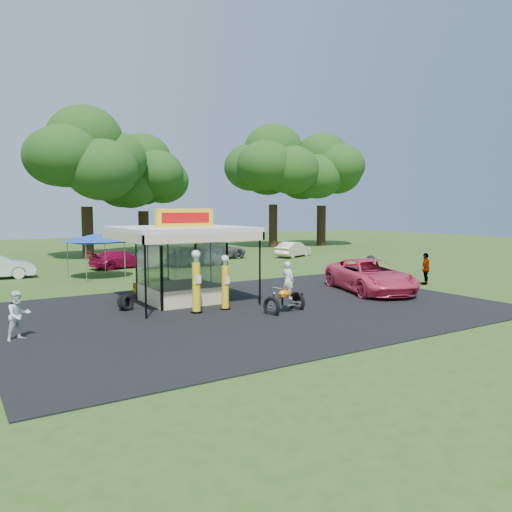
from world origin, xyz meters
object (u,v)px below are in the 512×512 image
object	(u,v)px
kiosk_car	(163,285)
spectator_east_b	(426,269)
gas_pump_left	(196,283)
a_frame_sign	(404,285)
motorcycle	(287,292)
bg_car_b	(121,259)
tent_west	(96,238)
pink_sedan	(370,276)
bg_car_c	(196,255)
spectator_east_a	(370,270)
bg_car_d	(217,250)
bg_car_e	(293,249)
gas_station_kiosk	(181,263)
tent_east	(180,232)
gas_pump_right	(225,284)
spectator_west	(18,316)

from	to	relation	value
kiosk_car	spectator_east_b	distance (m)	14.27
gas_pump_left	a_frame_sign	world-z (taller)	gas_pump_left
motorcycle	bg_car_b	world-z (taller)	motorcycle
kiosk_car	tent_west	distance (m)	8.28
tent_west	kiosk_car	bearing A→B (deg)	-82.25
pink_sedan	bg_car_c	bearing A→B (deg)	116.57
spectator_east_a	bg_car_d	size ratio (longest dim) A/B	0.32
pink_sedan	bg_car_e	size ratio (longest dim) A/B	1.47
gas_station_kiosk	kiosk_car	xyz separation A→B (m)	(-0.00, 2.21, -1.30)
gas_pump_left	bg_car_d	bearing A→B (deg)	60.16
a_frame_sign	spectator_east_b	bearing A→B (deg)	-0.71
gas_station_kiosk	gas_pump_left	distance (m)	2.69
a_frame_sign	kiosk_car	xyz separation A→B (m)	(-10.17, 6.00, 0.04)
spectator_east_a	spectator_east_b	xyz separation A→B (m)	(2.54, -1.65, 0.07)
a_frame_sign	tent_west	xyz separation A→B (m)	(-11.25, 13.98, 1.98)
tent_east	tent_west	bearing A→B (deg)	-160.44
spectator_east_b	bg_car_b	distance (m)	20.43
gas_pump_right	bg_car_b	distance (m)	16.90
kiosk_car	bg_car_e	xyz separation A→B (m)	(16.87, 12.21, 0.18)
a_frame_sign	bg_car_b	size ratio (longest dim) A/B	0.20
bg_car_b	spectator_west	bearing A→B (deg)	140.52
spectator_east_b	tent_west	xyz separation A→B (m)	(-14.59, 12.55, 1.54)
spectator_east_b	bg_car_b	bearing A→B (deg)	-76.69
motorcycle	spectator_west	bearing A→B (deg)	160.88
pink_sedan	bg_car_d	bearing A→B (deg)	103.77
pink_sedan	spectator_west	distance (m)	16.13
a_frame_sign	bg_car_d	xyz separation A→B (m)	(0.38, 20.43, 0.26)
gas_station_kiosk	a_frame_sign	size ratio (longest dim) A/B	6.17
gas_station_kiosk	gas_pump_right	bearing A→B (deg)	-72.45
pink_sedan	bg_car_c	distance (m)	15.48
gas_station_kiosk	tent_west	world-z (taller)	gas_station_kiosk
spectator_east_a	bg_car_d	bearing A→B (deg)	-118.31
gas_pump_left	pink_sedan	size ratio (longest dim) A/B	0.43
gas_station_kiosk	spectator_west	bearing A→B (deg)	-155.04
spectator_east_b	pink_sedan	bearing A→B (deg)	-19.92
spectator_west	a_frame_sign	bearing A→B (deg)	-22.70
gas_pump_right	tent_east	distance (m)	15.87
pink_sedan	tent_west	distance (m)	16.39
tent_west	tent_east	xyz separation A→B (m)	(6.54, 2.32, 0.12)
tent_east	spectator_east_a	bearing A→B (deg)	-67.37
a_frame_sign	spectator_east_a	world-z (taller)	spectator_east_a
gas_pump_right	bg_car_c	distance (m)	16.50
spectator_west	bg_car_b	world-z (taller)	spectator_west
gas_station_kiosk	pink_sedan	world-z (taller)	gas_station_kiosk
gas_pump_left	tent_east	distance (m)	16.27
spectator_east_a	tent_east	world-z (taller)	tent_east
spectator_west	bg_car_e	bearing A→B (deg)	15.61
gas_pump_left	bg_car_e	size ratio (longest dim) A/B	0.63
spectator_east_a	spectator_east_b	size ratio (longest dim) A/B	0.93
gas_pump_right	gas_pump_left	bearing A→B (deg)	179.31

